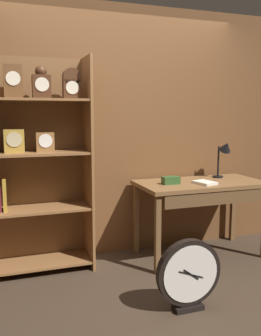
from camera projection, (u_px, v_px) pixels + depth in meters
ground_plane at (171, 305)px, 2.94m from camera, size 10.00×10.00×0.00m
back_wood_panel at (121, 132)px, 3.94m from camera, size 4.80×0.05×2.60m
bookshelf at (27, 160)px, 3.44m from camera, size 1.12×0.40×2.02m
workbench at (202, 191)px, 3.86m from camera, size 1.31×0.67×0.79m
desk_lamp at (224, 152)px, 4.06m from camera, size 0.19×0.19×0.42m
toolbox_small at (171, 180)px, 3.73m from camera, size 0.17×0.09×0.08m
open_repair_manual at (205, 183)px, 3.75m from camera, size 0.21×0.25×0.02m
round_clock_large at (189, 275)px, 2.83m from camera, size 0.52×0.11×0.56m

